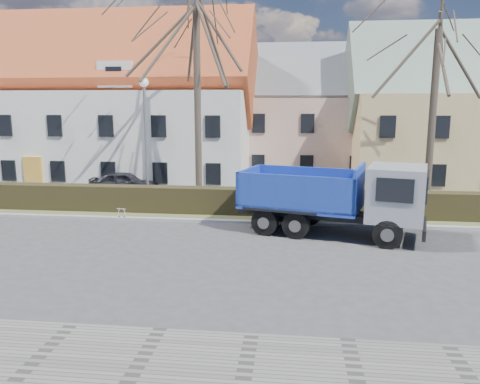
# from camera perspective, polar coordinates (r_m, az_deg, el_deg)

# --- Properties ---
(ground) EXTENTS (120.00, 120.00, 0.00)m
(ground) POSITION_cam_1_polar(r_m,az_deg,el_deg) (17.38, -4.11, -7.48)
(ground) COLOR #3A3A3C
(curb_far) EXTENTS (80.00, 0.30, 0.12)m
(curb_far) POSITION_cam_1_polar(r_m,az_deg,el_deg) (21.72, -1.87, -3.57)
(curb_far) COLOR gray
(curb_far) RESTS_ON ground
(grass_strip) EXTENTS (80.00, 3.00, 0.10)m
(grass_strip) POSITION_cam_1_polar(r_m,az_deg,el_deg) (23.26, -1.29, -2.63)
(grass_strip) COLOR #4E5630
(grass_strip) RESTS_ON ground
(hedge) EXTENTS (60.00, 0.90, 1.30)m
(hedge) POSITION_cam_1_polar(r_m,az_deg,el_deg) (22.93, -1.36, -1.28)
(hedge) COLOR black
(hedge) RESTS_ON ground
(building_white) EXTENTS (26.80, 10.80, 9.50)m
(building_white) POSITION_cam_1_polar(r_m,az_deg,el_deg) (36.03, -20.24, 9.01)
(building_white) COLOR silver
(building_white) RESTS_ON ground
(building_pink) EXTENTS (10.80, 8.80, 8.00)m
(building_pink) POSITION_cam_1_polar(r_m,az_deg,el_deg) (36.25, 8.08, 8.38)
(building_pink) COLOR #C9A18E
(building_pink) RESTS_ON ground
(tree_1) EXTENTS (9.20, 9.20, 12.65)m
(tree_1) POSITION_cam_1_polar(r_m,az_deg,el_deg) (25.25, -5.23, 12.74)
(tree_1) COLOR #3C3329
(tree_1) RESTS_ON ground
(tree_2) EXTENTS (8.00, 8.00, 11.00)m
(tree_2) POSITION_cam_1_polar(r_m,az_deg,el_deg) (25.65, 22.53, 10.10)
(tree_2) COLOR #3C3329
(tree_2) RESTS_ON ground
(dump_truck) EXTENTS (8.30, 4.85, 3.13)m
(dump_truck) POSITION_cam_1_polar(r_m,az_deg,el_deg) (19.87, 10.28, -0.64)
(dump_truck) COLOR #163098
(dump_truck) RESTS_ON ground
(streetlight) EXTENTS (0.53, 0.53, 6.78)m
(streetlight) POSITION_cam_1_polar(r_m,az_deg,el_deg) (24.49, -11.38, 5.76)
(streetlight) COLOR slate
(streetlight) RESTS_ON ground
(cart_frame) EXTENTS (0.71, 0.48, 0.60)m
(cart_frame) POSITION_cam_1_polar(r_m,az_deg,el_deg) (22.99, -14.65, -2.49)
(cart_frame) COLOR silver
(cart_frame) RESTS_ON ground
(parked_car_a) EXTENTS (4.36, 2.21, 1.42)m
(parked_car_a) POSITION_cam_1_polar(r_m,az_deg,el_deg) (29.05, -13.88, 1.08)
(parked_car_a) COLOR black
(parked_car_a) RESTS_ON ground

